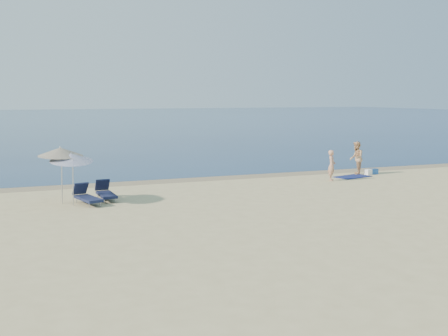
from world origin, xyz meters
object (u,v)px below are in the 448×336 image
object	(u,v)px
person_right	(356,158)
blue_cooler	(374,171)
umbrella_near	(71,157)
person_left	(332,165)

from	to	relation	value
person_right	blue_cooler	size ratio (longest dim) A/B	4.37
blue_cooler	umbrella_near	bearing A→B (deg)	-169.68
person_left	person_right	world-z (taller)	person_right
person_right	umbrella_near	xyz separation A→B (m)	(-15.82, -3.21, 1.00)
person_right	blue_cooler	world-z (taller)	person_right
person_left	umbrella_near	xyz separation A→B (m)	(-13.31, -1.77, 1.13)
blue_cooler	umbrella_near	size ratio (longest dim) A/B	0.19
person_left	person_right	size ratio (longest dim) A/B	0.86
person_left	umbrella_near	size ratio (longest dim) A/B	0.71
person_left	umbrella_near	world-z (taller)	umbrella_near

